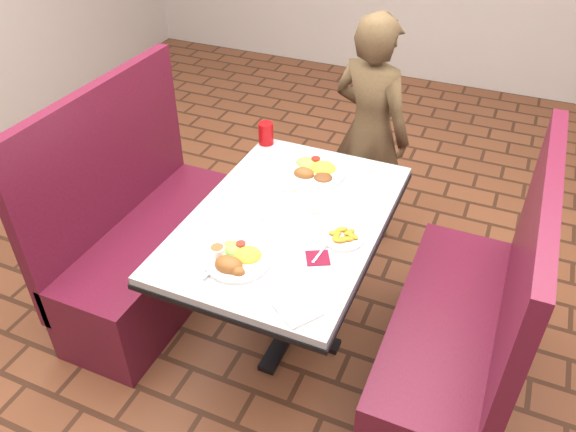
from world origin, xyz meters
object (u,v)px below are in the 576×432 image
at_px(plantain_plate, 343,237).
at_px(red_tumbler, 266,133).
at_px(booth_bench_right, 457,337).
at_px(far_dinner_plate, 315,169).
at_px(dining_table, 288,233).
at_px(booth_bench_left, 149,244).
at_px(diner_person, 370,132).
at_px(near_dinner_plate, 236,256).

xyz_separation_m(plantain_plate, red_tumbler, (-0.63, 0.60, 0.05)).
bearing_deg(booth_bench_right, far_dinner_plate, 155.77).
distance_m(dining_table, plantain_plate, 0.30).
height_order(booth_bench_left, far_dinner_plate, booth_bench_left).
xyz_separation_m(booth_bench_right, plantain_plate, (-0.53, -0.05, 0.43)).
bearing_deg(far_dinner_plate, diner_person, 81.59).
height_order(dining_table, booth_bench_left, booth_bench_left).
bearing_deg(near_dinner_plate, booth_bench_left, 153.98).
xyz_separation_m(far_dinner_plate, plantain_plate, (0.29, -0.42, -0.02)).
height_order(dining_table, near_dinner_plate, near_dinner_plate).
height_order(dining_table, plantain_plate, plantain_plate).
distance_m(booth_bench_left, plantain_plate, 1.15).
bearing_deg(diner_person, booth_bench_left, 67.97).
relative_size(booth_bench_left, plantain_plate, 6.89).
bearing_deg(diner_person, red_tumbler, 65.54).
bearing_deg(booth_bench_left, diner_person, 48.85).
relative_size(near_dinner_plate, far_dinner_plate, 0.88).
distance_m(booth_bench_right, far_dinner_plate, 1.00).
relative_size(dining_table, booth_bench_left, 1.01).
bearing_deg(plantain_plate, diner_person, 100.51).
bearing_deg(booth_bench_right, red_tumbler, 154.92).
xyz_separation_m(dining_table, plantain_plate, (0.27, -0.05, 0.11)).
height_order(dining_table, red_tumbler, red_tumbler).
height_order(near_dinner_plate, red_tumbler, red_tumbler).
distance_m(diner_person, red_tumbler, 0.64).
bearing_deg(dining_table, plantain_plate, -11.47).
height_order(booth_bench_left, red_tumbler, booth_bench_left).
bearing_deg(near_dinner_plate, diner_person, 84.05).
xyz_separation_m(dining_table, diner_person, (0.07, 1.00, 0.03)).
bearing_deg(red_tumbler, booth_bench_left, -128.96).
xyz_separation_m(dining_table, red_tumbler, (-0.36, 0.54, 0.15)).
distance_m(dining_table, booth_bench_left, 0.86).
bearing_deg(booth_bench_right, booth_bench_left, 180.00).
height_order(far_dinner_plate, plantain_plate, far_dinner_plate).
xyz_separation_m(dining_table, booth_bench_left, (-0.80, 0.00, -0.32)).
relative_size(booth_bench_left, red_tumbler, 10.30).
relative_size(plantain_plate, red_tumbler, 1.50).
height_order(booth_bench_right, near_dinner_plate, booth_bench_right).
bearing_deg(red_tumbler, plantain_plate, -43.46).
bearing_deg(plantain_plate, booth_bench_right, 5.92).
bearing_deg(near_dinner_plate, plantain_plate, 41.94).
distance_m(dining_table, booth_bench_right, 0.86).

